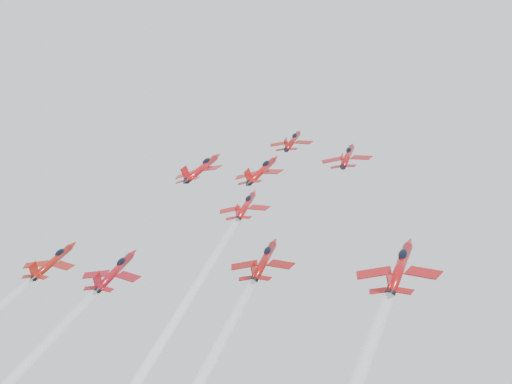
% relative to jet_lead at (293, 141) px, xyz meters
% --- Properties ---
extents(jet_lead, '(8.66, 11.00, 7.30)m').
position_rel_jet_lead_xyz_m(jet_lead, '(0.00, 0.00, 0.00)').
color(jet_lead, maroon).
extents(jet_row2_left, '(10.61, 13.47, 8.93)m').
position_rel_jet_lead_xyz_m(jet_row2_left, '(-14.95, -9.15, -5.67)').
color(jet_row2_left, '#AE1014').
extents(jet_row2_center, '(9.58, 12.16, 8.07)m').
position_rel_jet_lead_xyz_m(jet_row2_center, '(-0.75, -12.46, -7.73)').
color(jet_row2_center, '#A7120F').
extents(jet_row2_right, '(8.90, 11.30, 7.49)m').
position_rel_jet_lead_xyz_m(jet_row2_right, '(14.18, -9.45, -5.87)').
color(jet_row2_right, '#A00F16').
extents(jet_center, '(8.39, 78.00, 49.02)m').
position_rel_jet_lead_xyz_m(jet_center, '(2.44, -59.62, -37.09)').
color(jet_center, '#B11014').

